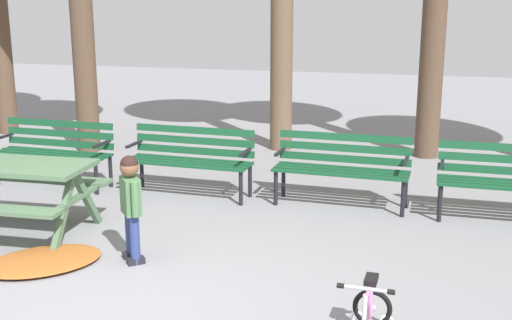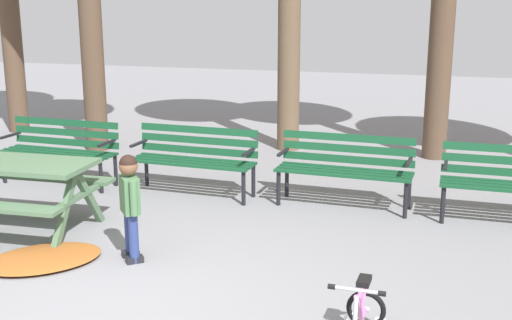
# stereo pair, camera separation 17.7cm
# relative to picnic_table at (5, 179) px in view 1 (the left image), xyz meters

# --- Properties ---
(ground) EXTENTS (36.00, 36.00, 0.00)m
(ground) POSITION_rel_picnic_table_xyz_m (1.90, -1.49, -0.59)
(ground) COLOR gray
(picnic_table) EXTENTS (1.87, 1.43, 0.79)m
(picnic_table) POSITION_rel_picnic_table_xyz_m (0.00, 0.00, 0.00)
(picnic_table) COLOR #4C6B4C
(picnic_table) RESTS_ON ground
(park_bench_far_left) EXTENTS (1.61, 0.51, 0.85)m
(park_bench_far_left) POSITION_rel_picnic_table_xyz_m (-0.54, 1.78, -0.08)
(park_bench_far_left) COLOR #144728
(park_bench_far_left) RESTS_ON ground
(park_bench_left) EXTENTS (1.62, 0.52, 0.85)m
(park_bench_left) POSITION_rel_picnic_table_xyz_m (1.36, 1.83, -0.08)
(park_bench_left) COLOR #144728
(park_bench_left) RESTS_ON ground
(park_bench_right) EXTENTS (1.61, 0.51, 0.85)m
(park_bench_right) POSITION_rel_picnic_table_xyz_m (3.26, 1.90, -0.08)
(park_bench_right) COLOR #144728
(park_bench_right) RESTS_ON ground
(park_bench_far_right) EXTENTS (1.60, 0.47, 0.85)m
(park_bench_far_right) POSITION_rel_picnic_table_xyz_m (5.16, 1.82, -0.08)
(park_bench_far_right) COLOR #144728
(park_bench_far_right) RESTS_ON ground
(child_standing) EXTENTS (0.29, 0.31, 1.03)m
(child_standing) POSITION_rel_picnic_table_xyz_m (1.61, -0.37, 0.01)
(child_standing) COLOR navy
(child_standing) RESTS_ON ground
(kids_bicycle) EXTENTS (0.39, 0.57, 0.54)m
(kids_bicycle) POSITION_rel_picnic_table_xyz_m (3.91, -1.31, -0.39)
(kids_bicycle) COLOR black
(kids_bicycle) RESTS_ON ground
(leaf_pile) EXTENTS (1.31, 1.30, 0.07)m
(leaf_pile) POSITION_rel_picnic_table_xyz_m (0.83, -0.67, -0.56)
(leaf_pile) COLOR #9E5623
(leaf_pile) RESTS_ON ground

